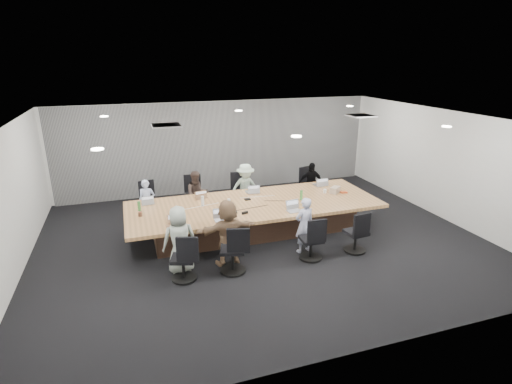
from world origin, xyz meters
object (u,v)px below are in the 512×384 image
object	(u,v)px
laptop_4	(176,226)
stapler	(245,213)
mug_brown	(140,214)
person_0	(147,202)
conference_table	(255,216)
person_3	(311,183)
chair_7	(356,236)
laptop_2	(252,192)
laptop_3	(320,184)
chair_2	(242,194)
person_1	(197,195)
chair_0	(147,205)
bottle_green_left	(139,207)
person_6	(304,225)
chair_5	(233,253)
person_5	(228,233)
bottle_green_right	(301,195)
person_2	(245,188)
chair_6	(311,242)
laptop_5	(221,220)
person_4	(180,240)
canvas_bag	(335,190)
bottle_clear	(203,201)
chair_3	(305,188)
laptop_1	(201,197)
laptop_0	(148,203)
chair_1	(195,198)
chair_4	(183,262)
laptop_6	(294,211)

from	to	relation	value
laptop_4	stapler	size ratio (longest dim) A/B	2.41
mug_brown	person_0	bearing A→B (deg)	80.73
conference_table	person_3	xyz separation A→B (m)	(2.14, 1.35, 0.21)
chair_7	laptop_4	bearing A→B (deg)	160.36
laptop_2	laptop_3	distance (m)	1.96
chair_2	person_1	bearing A→B (deg)	29.98
chair_0	chair_2	world-z (taller)	chair_2
bottle_green_left	person_6	bearing A→B (deg)	-26.24
chair_5	person_5	xyz separation A→B (m)	(0.00, 0.35, 0.29)
stapler	laptop_2	bearing A→B (deg)	53.28
bottle_green_right	person_2	bearing A→B (deg)	123.17
person_0	laptop_3	xyz separation A→B (m)	(4.57, -0.55, 0.17)
chair_0	chair_6	xyz separation A→B (m)	(3.11, -3.40, -0.00)
laptop_5	mug_brown	bearing A→B (deg)	155.04
conference_table	laptop_2	xyz separation A→B (m)	(0.18, 0.80, 0.35)
person_4	bottle_green_left	distance (m)	1.78
person_4	canvas_bag	world-z (taller)	person_4
bottle_clear	laptop_3	bearing A→B (deg)	10.12
chair_3	laptop_1	bearing A→B (deg)	-0.81
person_3	laptop_1	bearing A→B (deg)	-160.24
laptop_0	chair_6	bearing A→B (deg)	138.15
chair_1	person_4	xyz separation A→B (m)	(-0.84, -3.05, 0.26)
chair_3	chair_5	distance (m)	4.64
chair_7	laptop_2	distance (m)	2.98
person_0	laptop_2	distance (m)	2.67
person_5	laptop_5	size ratio (longest dim) A/B	4.85
person_1	laptop_2	xyz separation A→B (m)	(1.32, -0.55, 0.12)
laptop_1	laptop_3	distance (m)	3.28
person_0	laptop_1	world-z (taller)	person_0
chair_5	laptop_5	world-z (taller)	chair_5
laptop_4	laptop_5	world-z (taller)	same
chair_2	laptop_1	distance (m)	1.64
chair_4	canvas_bag	world-z (taller)	canvas_bag
chair_2	chair_4	distance (m)	4.03
chair_6	bottle_green_right	world-z (taller)	bottle_green_right
laptop_6	conference_table	bearing A→B (deg)	124.82
chair_6	laptop_3	world-z (taller)	laptop_3
conference_table	person_1	world-z (taller)	person_1
person_3	person_5	bearing A→B (deg)	-129.19
person_2	bottle_green_right	size ratio (longest dim) A/B	5.62
person_0	person_2	bearing A→B (deg)	10.51
chair_5	person_3	size ratio (longest dim) A/B	0.66
laptop_4	canvas_bag	distance (m)	4.28
chair_0	chair_7	xyz separation A→B (m)	(4.19, -3.40, -0.00)
person_6	laptop_0	bearing A→B (deg)	-44.02
chair_5	laptop_4	world-z (taller)	chair_5
chair_4	stapler	world-z (taller)	stapler
stapler	chair_2	bearing A→B (deg)	61.93
bottle_green_left	laptop_3	bearing A→B (deg)	6.05
person_4	person_3	bearing A→B (deg)	-150.54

